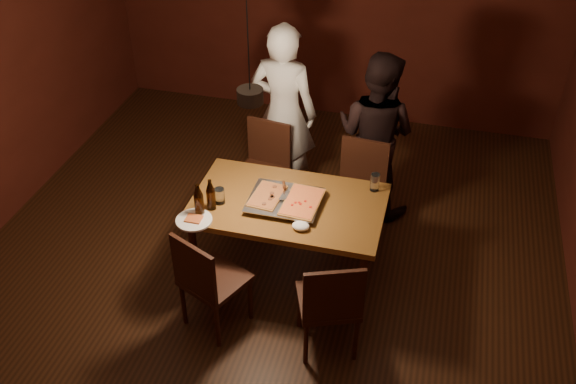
% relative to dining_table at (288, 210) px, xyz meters
% --- Properties ---
extents(room_shell, '(6.00, 6.00, 6.00)m').
position_rel_dining_table_xyz_m(room_shell, '(-0.21, -0.20, 0.72)').
color(room_shell, '#3B1F10').
rests_on(room_shell, ground).
extents(dining_table, '(1.50, 0.90, 0.75)m').
position_rel_dining_table_xyz_m(dining_table, '(0.00, 0.00, 0.00)').
color(dining_table, brown).
rests_on(dining_table, floor).
extents(chair_far_left, '(0.48, 0.48, 0.49)m').
position_rel_dining_table_xyz_m(chair_far_left, '(-0.44, 0.83, -0.14)').
color(chair_far_left, '#38190F').
rests_on(chair_far_left, floor).
extents(chair_far_right, '(0.45, 0.45, 0.49)m').
position_rel_dining_table_xyz_m(chair_far_right, '(0.46, 0.73, -0.14)').
color(chair_far_right, '#38190F').
rests_on(chair_far_right, floor).
extents(chair_near_left, '(0.56, 0.56, 0.49)m').
position_rel_dining_table_xyz_m(chair_near_left, '(-0.43, -0.73, -0.14)').
color(chair_near_left, '#38190F').
rests_on(chair_near_left, floor).
extents(chair_near_right, '(0.54, 0.54, 0.49)m').
position_rel_dining_table_xyz_m(chair_near_right, '(0.50, -0.73, -0.14)').
color(chair_near_right, '#38190F').
rests_on(chair_near_right, floor).
extents(pizza_tray, '(0.57, 0.47, 0.05)m').
position_rel_dining_table_xyz_m(pizza_tray, '(-0.02, -0.03, 0.10)').
color(pizza_tray, silver).
rests_on(pizza_tray, dining_table).
extents(pizza_meat, '(0.25, 0.37, 0.02)m').
position_rel_dining_table_xyz_m(pizza_meat, '(-0.16, -0.03, 0.13)').
color(pizza_meat, maroon).
rests_on(pizza_meat, pizza_tray).
extents(pizza_cheese, '(0.29, 0.44, 0.02)m').
position_rel_dining_table_xyz_m(pizza_cheese, '(0.12, -0.04, 0.13)').
color(pizza_cheese, gold).
rests_on(pizza_cheese, pizza_tray).
extents(spatula, '(0.16, 0.26, 0.04)m').
position_rel_dining_table_xyz_m(spatula, '(-0.03, -0.00, 0.14)').
color(spatula, silver).
rests_on(spatula, pizza_tray).
extents(beer_bottle_a, '(0.07, 0.07, 0.28)m').
position_rel_dining_table_xyz_m(beer_bottle_a, '(-0.61, -0.31, 0.21)').
color(beer_bottle_a, black).
rests_on(beer_bottle_a, dining_table).
extents(beer_bottle_b, '(0.07, 0.07, 0.26)m').
position_rel_dining_table_xyz_m(beer_bottle_b, '(-0.55, -0.22, 0.21)').
color(beer_bottle_b, black).
rests_on(beer_bottle_b, dining_table).
extents(water_glass_left, '(0.08, 0.08, 0.13)m').
position_rel_dining_table_xyz_m(water_glass_left, '(-0.51, -0.14, 0.14)').
color(water_glass_left, silver).
rests_on(water_glass_left, dining_table).
extents(water_glass_right, '(0.07, 0.07, 0.15)m').
position_rel_dining_table_xyz_m(water_glass_right, '(0.63, 0.33, 0.15)').
color(water_glass_right, silver).
rests_on(water_glass_right, dining_table).
extents(plate_slice, '(0.28, 0.28, 0.03)m').
position_rel_dining_table_xyz_m(plate_slice, '(-0.62, -0.40, 0.08)').
color(plate_slice, white).
rests_on(plate_slice, dining_table).
extents(napkin, '(0.13, 0.10, 0.06)m').
position_rel_dining_table_xyz_m(napkin, '(0.17, -0.29, 0.10)').
color(napkin, white).
rests_on(napkin, dining_table).
extents(diner_white, '(0.66, 0.47, 1.73)m').
position_rel_dining_table_xyz_m(diner_white, '(-0.34, 1.16, 0.19)').
color(diner_white, white).
rests_on(diner_white, floor).
extents(diner_dark, '(0.91, 0.81, 1.57)m').
position_rel_dining_table_xyz_m(diner_dark, '(0.52, 1.14, 0.11)').
color(diner_dark, black).
rests_on(diner_dark, floor).
extents(pendant_lamp, '(0.18, 0.18, 1.10)m').
position_rel_dining_table_xyz_m(pendant_lamp, '(-0.21, -0.20, 1.08)').
color(pendant_lamp, black).
rests_on(pendant_lamp, ceiling).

